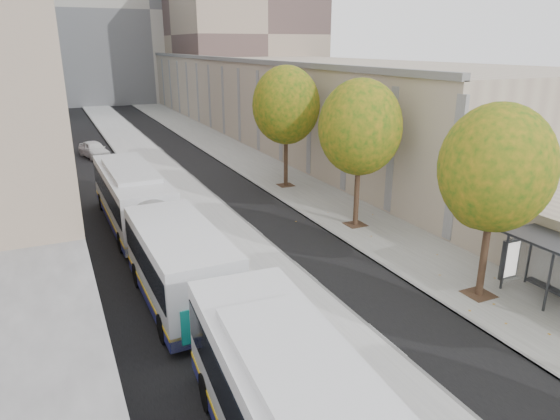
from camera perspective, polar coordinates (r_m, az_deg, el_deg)
bus_platform at (r=36.88m, az=-12.64°, el=2.98°), size 4.25×150.00×0.15m
sidewalk at (r=39.26m, az=-1.17°, el=4.30°), size 4.75×150.00×0.08m
building_tan at (r=69.44m, az=-2.25°, el=13.74°), size 18.00×92.00×8.00m
building_far_block at (r=97.56m, az=-15.73°, el=20.91°), size 30.00×18.00×30.00m
tree_c at (r=20.05m, az=23.47°, el=4.39°), size 4.20×4.20×7.28m
tree_d at (r=26.71m, az=9.13°, el=9.29°), size 4.40×4.40×7.60m
tree_e at (r=34.45m, az=0.69°, el=11.88°), size 4.60×4.60×7.92m
bus_far at (r=24.50m, az=-14.82°, el=-1.04°), size 3.08×18.65×3.10m
distant_car at (r=47.72m, az=-20.48°, el=6.52°), size 2.70×4.56×1.45m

